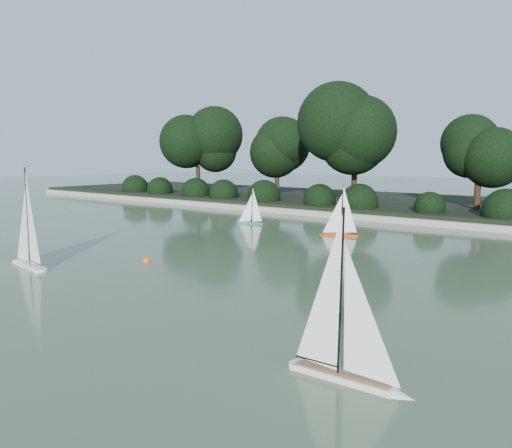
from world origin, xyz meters
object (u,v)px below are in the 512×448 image
Objects in this scene: race_buoy at (147,261)px; sailboat_white_a at (26,250)px; sailboat_teal at (249,217)px; sailboat_white_b at (352,355)px; sailboat_orange at (337,227)px.

sailboat_white_a is at bearing -131.18° from race_buoy.
sailboat_white_a is at bearing -86.56° from sailboat_teal.
sailboat_teal is at bearing 133.89° from sailboat_white_b.
sailboat_teal reaches higher than race_buoy.
sailboat_white_b reaches higher than race_buoy.
race_buoy is (1.81, -5.34, -0.18)m from sailboat_teal.
race_buoy is at bearing -105.02° from sailboat_orange.
sailboat_orange is 8.57× the size of race_buoy.
sailboat_white_b is at bearing -60.23° from sailboat_orange.
race_buoy is at bearing -71.24° from sailboat_teal.
sailboat_teal is (-3.15, 0.37, -0.03)m from sailboat_orange.
sailboat_white_a is 1.64× the size of sailboat_teal.
sailboat_teal is 7.21× the size of race_buoy.
sailboat_white_b is 1.42× the size of sailboat_teal.
sailboat_white_b is at bearing -4.97° from sailboat_white_a.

